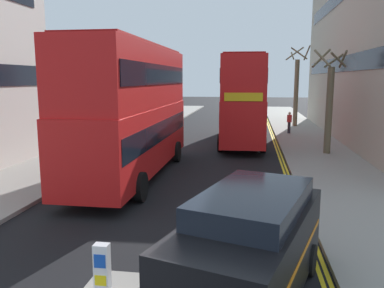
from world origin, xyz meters
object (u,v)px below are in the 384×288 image
(double_decker_bus_oncoming, at_px, (241,97))
(double_decker_bus_away, at_px, (133,107))
(taxi_minivan, at_px, (248,248))
(pedestrian_far, at_px, (289,122))
(keep_left_bollard, at_px, (102,275))

(double_decker_bus_oncoming, bearing_deg, double_decker_bus_away, -113.63)
(taxi_minivan, height_order, pedestrian_far, taxi_minivan)
(keep_left_bollard, bearing_deg, double_decker_bus_away, 103.66)
(double_decker_bus_away, xyz_separation_m, taxi_minivan, (5.00, -8.97, -1.96))
(double_decker_bus_away, bearing_deg, keep_left_bollard, -76.34)
(double_decker_bus_oncoming, xyz_separation_m, pedestrian_far, (3.54, 4.17, -2.04))
(keep_left_bollard, xyz_separation_m, double_decker_bus_oncoming, (2.02, 19.44, 2.42))
(double_decker_bus_away, relative_size, double_decker_bus_oncoming, 0.99)
(keep_left_bollard, relative_size, double_decker_bus_away, 0.10)
(double_decker_bus_oncoming, bearing_deg, taxi_minivan, -87.97)
(keep_left_bollard, xyz_separation_m, taxi_minivan, (2.68, 0.56, 0.46))
(keep_left_bollard, relative_size, taxi_minivan, 0.22)
(pedestrian_far, bearing_deg, taxi_minivan, -97.10)
(double_decker_bus_away, bearing_deg, taxi_minivan, -60.87)
(keep_left_bollard, distance_m, taxi_minivan, 2.78)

